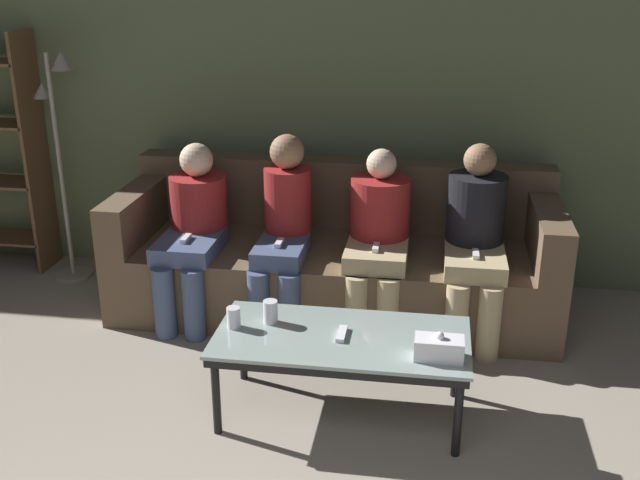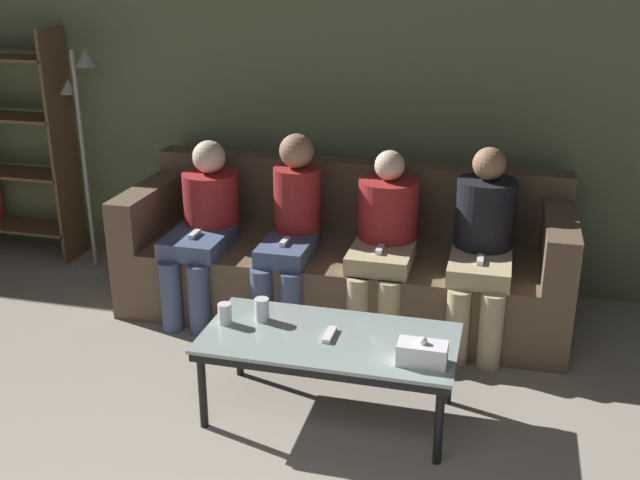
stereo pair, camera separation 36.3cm
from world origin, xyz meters
The scene contains 12 objects.
wall_back centered at (0.00, 4.20, 1.30)m, with size 12.00×0.06×2.60m.
couch centered at (0.00, 3.65, 0.32)m, with size 2.72×0.97×0.89m.
coffee_table centered at (0.20, 2.42, 0.39)m, with size 1.21×0.60×0.43m.
cup_near_left centered at (-0.17, 2.50, 0.49)m, with size 0.07×0.07×0.12m.
cup_near_right centered at (-0.33, 2.42, 0.48)m, with size 0.07×0.07×0.11m.
tissue_box centered at (0.65, 2.27, 0.48)m, with size 0.22×0.12×0.13m.
game_remote centered at (0.20, 2.42, 0.44)m, with size 0.04×0.15×0.02m.
standing_lamp centered at (-1.88, 3.83, 0.96)m, with size 0.31×0.26×1.56m.
seated_person_left_end centered at (-0.85, 3.42, 0.58)m, with size 0.35×0.71×1.07m.
seated_person_mid_left centered at (-0.28, 3.41, 0.60)m, with size 0.31×0.65×1.14m.
seated_person_mid_right centered at (0.28, 3.43, 0.59)m, with size 0.36×0.66×1.07m.
seated_person_right_end centered at (0.85, 3.43, 0.61)m, with size 0.34×0.68×1.13m.
Camera 2 is at (0.94, -0.66, 2.12)m, focal length 42.00 mm.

